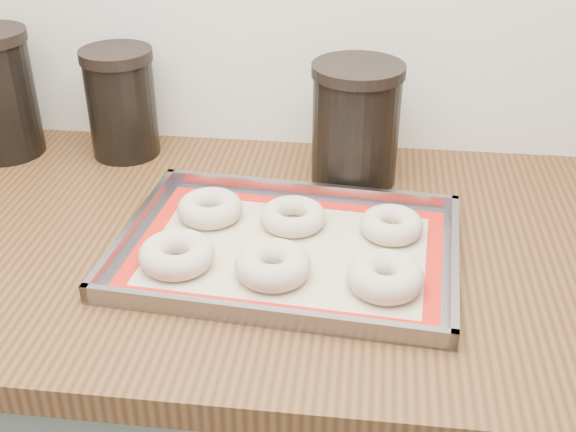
# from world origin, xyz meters

# --- Properties ---
(countertop) EXTENTS (3.06, 0.68, 0.04)m
(countertop) POSITION_xyz_m (0.00, 1.68, 0.88)
(countertop) COLOR brown
(countertop) RESTS_ON cabinet
(baking_tray) EXTENTS (0.48, 0.36, 0.03)m
(baking_tray) POSITION_xyz_m (0.18, 1.63, 0.91)
(baking_tray) COLOR gray
(baking_tray) RESTS_ON countertop
(baking_mat) EXTENTS (0.44, 0.32, 0.00)m
(baking_mat) POSITION_xyz_m (0.18, 1.63, 0.90)
(baking_mat) COLOR #C6B793
(baking_mat) RESTS_ON baking_tray
(bagel_front_left) EXTENTS (0.13, 0.13, 0.03)m
(bagel_front_left) POSITION_xyz_m (0.04, 1.58, 0.92)
(bagel_front_left) COLOR beige
(bagel_front_left) RESTS_ON baking_mat
(bagel_front_mid) EXTENTS (0.12, 0.12, 0.04)m
(bagel_front_mid) POSITION_xyz_m (0.17, 1.57, 0.92)
(bagel_front_mid) COLOR beige
(bagel_front_mid) RESTS_ON baking_mat
(bagel_front_right) EXTENTS (0.12, 0.12, 0.04)m
(bagel_front_right) POSITION_xyz_m (0.31, 1.56, 0.92)
(bagel_front_right) COLOR beige
(bagel_front_right) RESTS_ON baking_mat
(bagel_back_left) EXTENTS (0.12, 0.12, 0.03)m
(bagel_back_left) POSITION_xyz_m (0.06, 1.71, 0.92)
(bagel_back_left) COLOR beige
(bagel_back_left) RESTS_ON baking_mat
(bagel_back_mid) EXTENTS (0.11, 0.11, 0.03)m
(bagel_back_mid) POSITION_xyz_m (0.18, 1.70, 0.92)
(bagel_back_mid) COLOR beige
(bagel_back_mid) RESTS_ON baking_mat
(bagel_back_right) EXTENTS (0.11, 0.11, 0.03)m
(bagel_back_right) POSITION_xyz_m (0.32, 1.69, 0.92)
(bagel_back_right) COLOR beige
(bagel_back_right) RESTS_ON baking_mat
(canister_mid) EXTENTS (0.12, 0.12, 0.19)m
(canister_mid) POSITION_xyz_m (-0.14, 1.92, 0.99)
(canister_mid) COLOR black
(canister_mid) RESTS_ON countertop
(canister_right) EXTENTS (0.15, 0.15, 0.20)m
(canister_right) POSITION_xyz_m (0.26, 1.87, 1.00)
(canister_right) COLOR black
(canister_right) RESTS_ON countertop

